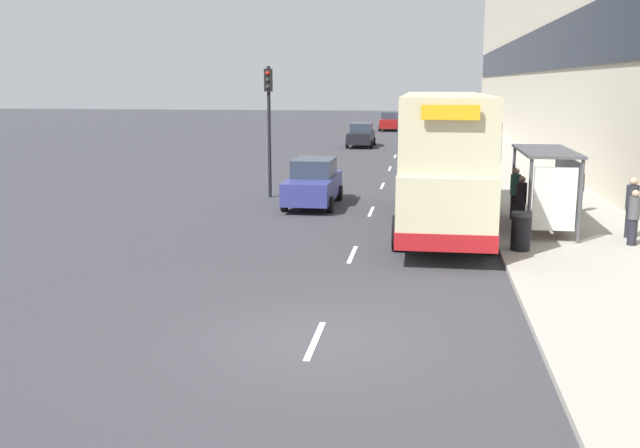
# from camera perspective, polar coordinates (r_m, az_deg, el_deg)

# --- Properties ---
(ground_plane) EXTENTS (220.00, 220.00, 0.00)m
(ground_plane) POSITION_cam_1_polar(r_m,az_deg,el_deg) (13.27, -0.38, -9.28)
(ground_plane) COLOR #38383D
(pavement) EXTENTS (5.00, 93.00, 0.14)m
(pavement) POSITION_cam_1_polar(r_m,az_deg,el_deg) (51.19, 13.60, 5.79)
(pavement) COLOR #A39E93
(pavement) RESTS_ON ground_plane
(terrace_facade) EXTENTS (3.10, 93.00, 15.00)m
(terrace_facade) POSITION_cam_1_polar(r_m,az_deg,el_deg) (51.58, 18.53, 13.83)
(terrace_facade) COLOR beige
(terrace_facade) RESTS_ON ground_plane
(lane_mark_0) EXTENTS (0.12, 2.00, 0.01)m
(lane_mark_0) POSITION_cam_1_polar(r_m,az_deg,el_deg) (13.25, -0.39, -9.29)
(lane_mark_0) COLOR silver
(lane_mark_0) RESTS_ON ground_plane
(lane_mark_1) EXTENTS (0.12, 2.00, 0.01)m
(lane_mark_1) POSITION_cam_1_polar(r_m,az_deg,el_deg) (19.65, 2.62, -2.45)
(lane_mark_1) COLOR silver
(lane_mark_1) RESTS_ON ground_plane
(lane_mark_2) EXTENTS (0.12, 2.00, 0.01)m
(lane_mark_2) POSITION_cam_1_polar(r_m,az_deg,el_deg) (26.22, 4.12, 1.01)
(lane_mark_2) COLOR silver
(lane_mark_2) RESTS_ON ground_plane
(lane_mark_3) EXTENTS (0.12, 2.00, 0.01)m
(lane_mark_3) POSITION_cam_1_polar(r_m,az_deg,el_deg) (32.86, 5.01, 3.07)
(lane_mark_3) COLOR silver
(lane_mark_3) RESTS_ON ground_plane
(lane_mark_4) EXTENTS (0.12, 2.00, 0.01)m
(lane_mark_4) POSITION_cam_1_polar(r_m,az_deg,el_deg) (39.54, 5.61, 4.44)
(lane_mark_4) COLOR silver
(lane_mark_4) RESTS_ON ground_plane
(lane_mark_5) EXTENTS (0.12, 2.00, 0.01)m
(lane_mark_5) POSITION_cam_1_polar(r_m,az_deg,el_deg) (46.23, 6.03, 5.41)
(lane_mark_5) COLOR silver
(lane_mark_5) RESTS_ON ground_plane
(lane_mark_6) EXTENTS (0.12, 2.00, 0.01)m
(lane_mark_6) POSITION_cam_1_polar(r_m,az_deg,el_deg) (52.94, 6.35, 6.13)
(lane_mark_6) COLOR silver
(lane_mark_6) RESTS_ON ground_plane
(lane_mark_7) EXTENTS (0.12, 2.00, 0.01)m
(lane_mark_7) POSITION_cam_1_polar(r_m,az_deg,el_deg) (59.65, 6.60, 6.70)
(lane_mark_7) COLOR silver
(lane_mark_7) RESTS_ON ground_plane
(lane_mark_8) EXTENTS (0.12, 2.00, 0.01)m
(lane_mark_8) POSITION_cam_1_polar(r_m,az_deg,el_deg) (66.37, 6.80, 7.15)
(lane_mark_8) COLOR silver
(lane_mark_8) RESTS_ON ground_plane
(bus_shelter) EXTENTS (1.60, 4.20, 2.48)m
(bus_shelter) POSITION_cam_1_polar(r_m,az_deg,el_deg) (22.93, 18.10, 3.73)
(bus_shelter) COLOR #4C4C51
(bus_shelter) RESTS_ON ground_plane
(double_decker_bus_near) EXTENTS (2.85, 11.26, 4.30)m
(double_decker_bus_near) POSITION_cam_1_polar(r_m,az_deg,el_deg) (23.31, 9.81, 5.25)
(double_decker_bus_near) COLOR beige
(double_decker_bus_near) RESTS_ON ground_plane
(car_0) EXTENTS (1.90, 4.59, 1.80)m
(car_0) POSITION_cam_1_polar(r_m,az_deg,el_deg) (27.39, -0.53, 3.33)
(car_0) COLOR navy
(car_0) RESTS_ON ground_plane
(car_1) EXTENTS (1.94, 4.23, 1.82)m
(car_1) POSITION_cam_1_polar(r_m,az_deg,el_deg) (71.38, 5.58, 8.17)
(car_1) COLOR maroon
(car_1) RESTS_ON ground_plane
(car_2) EXTENTS (1.93, 4.56, 1.74)m
(car_2) POSITION_cam_1_polar(r_m,az_deg,el_deg) (53.08, 3.31, 7.12)
(car_2) COLOR black
(car_2) RESTS_ON ground_plane
(pedestrian_at_shelter) EXTENTS (0.31, 0.31, 1.57)m
(pedestrian_at_shelter) POSITION_cam_1_polar(r_m,az_deg,el_deg) (26.81, 20.04, 2.61)
(pedestrian_at_shelter) COLOR #23232D
(pedestrian_at_shelter) RESTS_ON ground_plane
(pedestrian_1) EXTENTS (0.31, 0.31, 1.58)m
(pedestrian_1) POSITION_cam_1_polar(r_m,az_deg,el_deg) (21.85, 23.80, 0.51)
(pedestrian_1) COLOR #23232D
(pedestrian_1) RESTS_ON ground_plane
(pedestrian_2) EXTENTS (0.36, 0.36, 1.79)m
(pedestrian_2) POSITION_cam_1_polar(r_m,az_deg,el_deg) (22.90, 23.66, 1.25)
(pedestrian_2) COLOR #23232D
(pedestrian_2) RESTS_ON ground_plane
(pedestrian_3) EXTENTS (0.33, 0.33, 1.66)m
(pedestrian_3) POSITION_cam_1_polar(r_m,az_deg,el_deg) (23.22, 15.78, 1.73)
(pedestrian_3) COLOR #23232D
(pedestrian_3) RESTS_ON ground_plane
(pedestrian_4) EXTENTS (0.34, 0.34, 1.74)m
(pedestrian_4) POSITION_cam_1_polar(r_m,az_deg,el_deg) (24.71, 15.35, 2.41)
(pedestrian_4) COLOR #23232D
(pedestrian_4) RESTS_ON ground_plane
(litter_bin) EXTENTS (0.55, 0.55, 1.05)m
(litter_bin) POSITION_cam_1_polar(r_m,az_deg,el_deg) (20.19, 15.77, -0.56)
(litter_bin) COLOR black
(litter_bin) RESTS_ON ground_plane
(traffic_light_far_kerb) EXTENTS (0.30, 0.32, 5.30)m
(traffic_light_far_kerb) POSITION_cam_1_polar(r_m,az_deg,el_deg) (29.19, -4.12, 9.04)
(traffic_light_far_kerb) COLOR black
(traffic_light_far_kerb) RESTS_ON ground_plane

